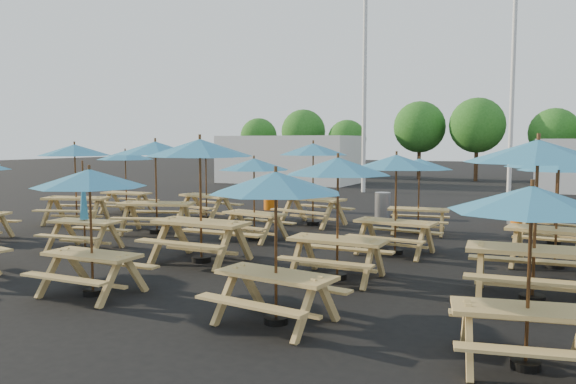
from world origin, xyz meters
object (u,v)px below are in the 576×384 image
at_px(picnic_unit_6, 155,154).
at_px(picnic_unit_14, 396,168).
at_px(picnic_unit_10, 254,169).
at_px(waste_bin_1, 300,199).
at_px(picnic_unit_17, 538,161).
at_px(picnic_unit_19, 557,170).
at_px(picnic_unit_9, 200,155).
at_px(picnic_unit_13, 338,174).
at_px(picnic_unit_16, 531,210).
at_px(picnic_unit_7, 206,157).
at_px(picnic_unit_8, 90,186).
at_px(picnic_unit_18, 559,166).
at_px(waste_bin_0, 271,199).
at_px(waste_bin_3, 520,211).
at_px(picnic_unit_2, 75,155).
at_px(picnic_unit_3, 125,159).
at_px(picnic_unit_11, 313,154).
at_px(picnic_unit_15, 419,169).
at_px(picnic_unit_5, 84,214).
at_px(waste_bin_4, 516,211).
at_px(picnic_unit_12, 276,192).
at_px(waste_bin_2, 383,205).

height_order(picnic_unit_6, picnic_unit_14, picnic_unit_6).
relative_size(picnic_unit_10, waste_bin_1, 2.59).
relative_size(picnic_unit_17, picnic_unit_19, 1.16).
xyz_separation_m(picnic_unit_9, picnic_unit_13, (3.04, -0.12, -0.29)).
bearing_deg(picnic_unit_19, picnic_unit_16, -77.74).
bearing_deg(picnic_unit_7, picnic_unit_9, -45.70).
height_order(picnic_unit_8, waste_bin_1, picnic_unit_8).
height_order(picnic_unit_7, picnic_unit_13, picnic_unit_7).
bearing_deg(picnic_unit_16, picnic_unit_18, 75.30).
bearing_deg(waste_bin_0, waste_bin_3, -0.43).
xyz_separation_m(picnic_unit_16, picnic_unit_17, (-0.06, 2.81, 0.43)).
relative_size(picnic_unit_2, waste_bin_3, 3.28).
height_order(picnic_unit_3, picnic_unit_11, picnic_unit_11).
distance_m(picnic_unit_6, picnic_unit_18, 9.74).
xyz_separation_m(waste_bin_0, waste_bin_1, (1.09, 0.18, 0.00)).
bearing_deg(picnic_unit_9, waste_bin_1, 101.79).
bearing_deg(picnic_unit_2, picnic_unit_16, -43.67).
height_order(picnic_unit_9, picnic_unit_19, picnic_unit_9).
relative_size(picnic_unit_3, picnic_unit_14, 0.99).
distance_m(picnic_unit_3, picnic_unit_9, 8.72).
distance_m(picnic_unit_13, picnic_unit_15, 5.67).
height_order(picnic_unit_5, waste_bin_4, picnic_unit_5).
relative_size(picnic_unit_11, picnic_unit_14, 1.14).
bearing_deg(picnic_unit_18, picnic_unit_19, 96.60).
distance_m(picnic_unit_3, picnic_unit_14, 10.60).
distance_m(picnic_unit_3, picnic_unit_13, 11.32).
relative_size(picnic_unit_8, picnic_unit_19, 0.94).
relative_size(waste_bin_0, waste_bin_4, 1.00).
distance_m(picnic_unit_13, waste_bin_4, 9.15).
bearing_deg(picnic_unit_19, waste_bin_3, 121.37).
bearing_deg(picnic_unit_8, picnic_unit_12, -0.38).
bearing_deg(waste_bin_3, picnic_unit_6, -145.81).
relative_size(picnic_unit_5, picnic_unit_6, 0.74).
bearing_deg(waste_bin_1, picnic_unit_6, -102.93).
xyz_separation_m(picnic_unit_3, picnic_unit_12, (10.03, -8.19, -0.07)).
xyz_separation_m(picnic_unit_10, picnic_unit_15, (3.50, 2.78, -0.03)).
bearing_deg(picnic_unit_6, picnic_unit_10, -14.00).
bearing_deg(waste_bin_2, picnic_unit_10, -106.91).
xyz_separation_m(picnic_unit_6, waste_bin_0, (0.33, 5.99, -1.74)).
xyz_separation_m(picnic_unit_15, picnic_unit_17, (3.09, -5.70, 0.42)).
xyz_separation_m(picnic_unit_11, picnic_unit_12, (3.15, -8.51, -0.29)).
xyz_separation_m(picnic_unit_2, picnic_unit_14, (9.85, -0.26, -0.17)).
height_order(picnic_unit_5, picnic_unit_16, picnic_unit_5).
distance_m(picnic_unit_2, picnic_unit_17, 13.10).
bearing_deg(waste_bin_3, picnic_unit_7, -161.78).
bearing_deg(picnic_unit_6, waste_bin_0, 67.46).
bearing_deg(waste_bin_2, picnic_unit_16, -66.29).
relative_size(waste_bin_2, waste_bin_3, 1.00).
bearing_deg(waste_bin_0, picnic_unit_2, -122.69).
distance_m(picnic_unit_10, picnic_unit_17, 7.21).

